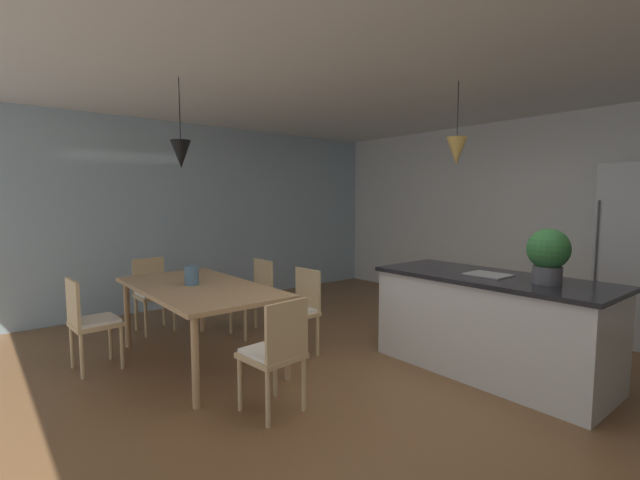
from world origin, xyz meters
TOP-DOWN VIEW (x-y plane):
  - ground_plane at (0.00, 0.00)m, footprint 10.00×8.40m
  - ceiling_slab at (0.00, 0.00)m, footprint 10.00×8.40m
  - wall_back_kitchen at (0.00, 3.26)m, footprint 10.00×0.12m
  - window_wall_left_glazing at (-4.06, 0.00)m, footprint 0.06×8.40m
  - dining_table at (-1.74, -1.10)m, footprint 1.95×1.01m
  - chair_far_right at (-1.30, -0.22)m, footprint 0.41×0.41m
  - chair_kitchen_end at (-0.40, -1.09)m, footprint 0.44×0.44m
  - chair_far_left at (-2.18, -0.22)m, footprint 0.40×0.40m
  - chair_near_left at (-2.18, -1.97)m, footprint 0.42×0.42m
  - chair_window_end at (-3.08, -1.10)m, footprint 0.41×0.41m
  - kitchen_island at (0.19, 0.86)m, footprint 2.05×0.88m
  - pendant_over_table at (-1.75, -1.23)m, footprint 0.19×0.19m
  - pendant_over_island_main at (-0.21, 0.86)m, footprint 0.19×0.19m
  - potted_plant_on_island at (0.68, 0.86)m, footprint 0.33×0.33m
  - vase_on_dining_table at (-1.81, -1.13)m, footprint 0.14×0.14m

SIDE VIEW (x-z plane):
  - ground_plane at x=0.00m, z-range -0.04..0.00m
  - kitchen_island at x=0.19m, z-range 0.01..0.92m
  - chair_far_right at x=-1.30m, z-range 0.04..0.91m
  - chair_kitchen_end at x=-0.40m, z-range 0.04..0.91m
  - chair_far_left at x=-2.18m, z-range 0.04..0.91m
  - chair_near_left at x=-2.18m, z-range 0.04..0.91m
  - chair_window_end at x=-3.08m, z-range 0.04..0.91m
  - dining_table at x=-1.74m, z-range 0.31..1.07m
  - vase_on_dining_table at x=-1.81m, z-range 0.76..0.94m
  - potted_plant_on_island at x=0.68m, z-range 0.92..1.38m
  - wall_back_kitchen at x=0.00m, z-range 0.00..2.70m
  - window_wall_left_glazing at x=-4.06m, z-range 0.00..2.70m
  - pendant_over_table at x=-1.75m, z-range 1.59..2.42m
  - pendant_over_island_main at x=-0.21m, z-range 1.66..2.44m
  - ceiling_slab at x=0.00m, z-range 2.70..2.82m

